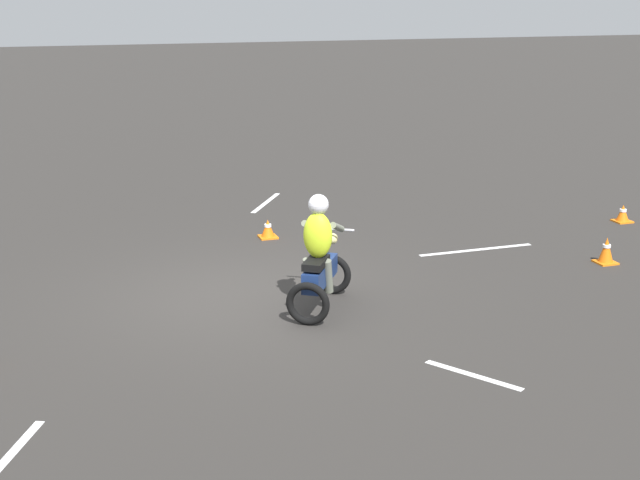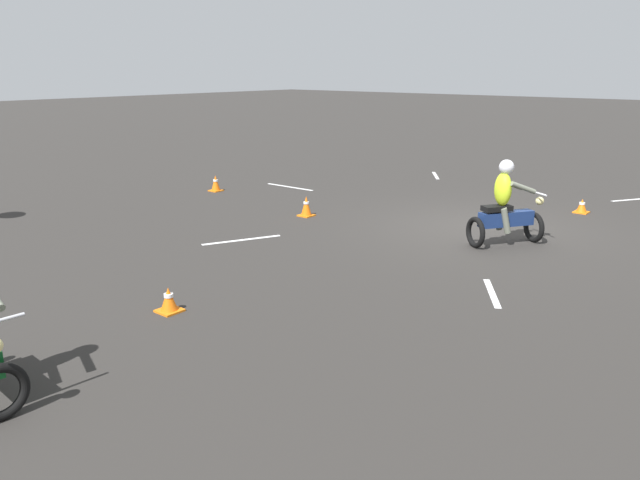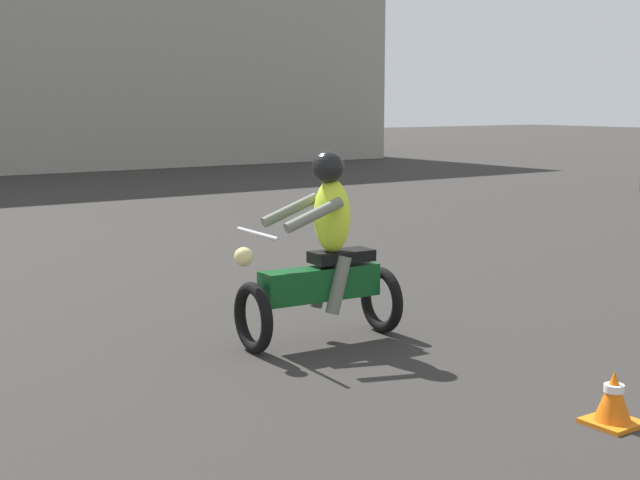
% 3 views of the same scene
% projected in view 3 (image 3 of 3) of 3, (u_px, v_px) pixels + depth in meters
% --- Properties ---
extents(motorcycle_rider_background, '(1.53, 0.74, 1.66)m').
position_uv_depth(motorcycle_rider_background, '(323.00, 260.00, 7.67)').
color(motorcycle_rider_background, black).
rests_on(motorcycle_rider_background, ground).
extents(traffic_cone_near_right, '(0.32, 0.32, 0.36)m').
position_uv_depth(traffic_cone_near_right, '(613.00, 399.00, 5.75)').
color(traffic_cone_near_right, orange).
rests_on(traffic_cone_near_right, ground).
extents(building_backdrop, '(23.25, 10.45, 9.33)m').
position_uv_depth(building_backdrop, '(19.00, 24.00, 29.97)').
color(building_backdrop, gray).
rests_on(building_backdrop, ground).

